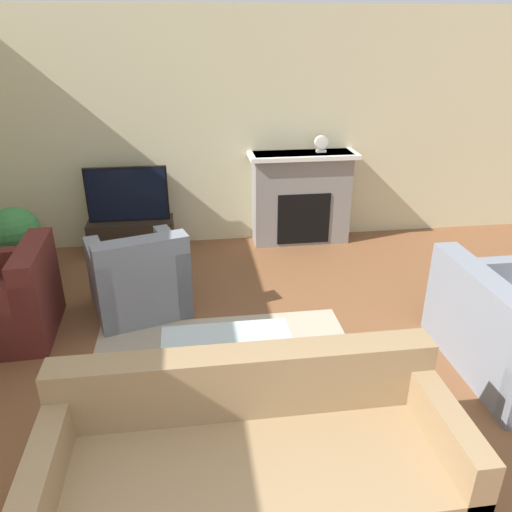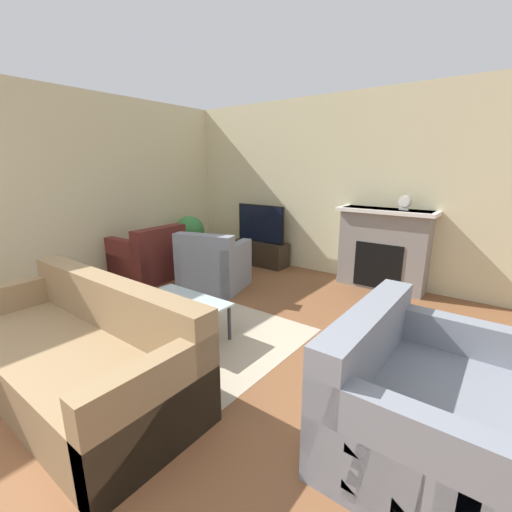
% 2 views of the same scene
% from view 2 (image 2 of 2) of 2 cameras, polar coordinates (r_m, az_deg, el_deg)
% --- Properties ---
extents(wall_back, '(8.44, 0.06, 2.70)m').
position_cam_2_polar(wall_back, '(5.45, 13.22, 10.93)').
color(wall_back, beige).
rests_on(wall_back, ground_plane).
extents(wall_left, '(0.06, 8.14, 2.70)m').
position_cam_2_polar(wall_left, '(5.52, -27.81, 9.69)').
color(wall_left, beige).
rests_on(wall_left, ground_plane).
extents(area_rug, '(2.16, 1.76, 0.00)m').
position_cam_2_polar(area_rug, '(3.72, -11.09, -12.32)').
color(area_rug, '#B7A88E').
rests_on(area_rug, ground_plane).
extents(fireplace, '(1.29, 0.41, 1.12)m').
position_cam_2_polar(fireplace, '(5.07, 20.42, 1.38)').
color(fireplace, gray).
rests_on(fireplace, ground_plane).
extents(tv_stand, '(0.98, 0.36, 0.41)m').
position_cam_2_polar(tv_stand, '(5.98, 0.80, 0.50)').
color(tv_stand, '#2D2319').
rests_on(tv_stand, ground_plane).
extents(tv, '(0.92, 0.06, 0.64)m').
position_cam_2_polar(tv, '(5.88, 0.80, 5.42)').
color(tv, black).
rests_on(tv, tv_stand).
extents(couch_sectional, '(2.18, 0.91, 0.82)m').
position_cam_2_polar(couch_sectional, '(3.02, -27.46, -14.48)').
color(couch_sectional, '#8C704C').
rests_on(couch_sectional, ground_plane).
extents(couch_loveseat, '(0.96, 1.30, 0.82)m').
position_cam_2_polar(couch_loveseat, '(2.45, 25.19, -21.33)').
color(couch_loveseat, gray).
rests_on(couch_loveseat, ground_plane).
extents(armchair_by_window, '(0.85, 0.89, 0.82)m').
position_cam_2_polar(armchair_by_window, '(5.46, -17.35, -0.55)').
color(armchair_by_window, '#5B231E').
rests_on(armchair_by_window, ground_plane).
extents(armchair_accent, '(1.01, 0.98, 0.82)m').
position_cam_2_polar(armchair_accent, '(4.82, -7.12, -1.93)').
color(armchair_accent, gray).
rests_on(armchair_accent, ground_plane).
extents(coffee_table, '(0.96, 0.56, 0.38)m').
position_cam_2_polar(coffee_table, '(3.52, -12.56, -7.86)').
color(coffee_table, '#333338').
rests_on(coffee_table, ground_plane).
extents(potted_plant, '(0.51, 0.51, 0.83)m').
position_cam_2_polar(potted_plant, '(6.14, -10.99, 3.87)').
color(potted_plant, beige).
rests_on(potted_plant, ground_plane).
extents(mantel_clock, '(0.16, 0.07, 0.19)m').
position_cam_2_polar(mantel_clock, '(4.92, 23.53, 8.19)').
color(mantel_clock, beige).
rests_on(mantel_clock, fireplace).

